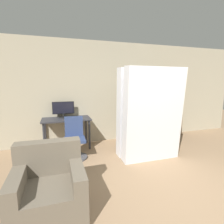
% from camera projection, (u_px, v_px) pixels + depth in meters
% --- Properties ---
extents(ground_plane, '(16.00, 16.00, 0.00)m').
position_uv_depth(ground_plane, '(195.00, 213.00, 2.21)').
color(ground_plane, '#937556').
extents(wall_back, '(8.00, 0.06, 2.70)m').
position_uv_depth(wall_back, '(116.00, 92.00, 4.91)').
color(wall_back, tan).
rests_on(wall_back, ground).
extents(desk, '(1.16, 0.61, 0.75)m').
position_uv_depth(desk, '(67.00, 123.00, 4.30)').
color(desk, '#2D2D33').
rests_on(desk, ground).
extents(monitor, '(0.53, 0.25, 0.40)m').
position_uv_depth(monitor, '(63.00, 109.00, 4.38)').
color(monitor, black).
rests_on(monitor, desk).
extents(office_chair, '(0.52, 0.52, 0.89)m').
position_uv_depth(office_chair, '(75.00, 142.00, 3.80)').
color(office_chair, '#4C4C51').
rests_on(office_chair, ground).
extents(bookshelf, '(0.81, 0.30, 1.91)m').
position_uv_depth(bookshelf, '(165.00, 106.00, 5.30)').
color(bookshelf, brown).
rests_on(bookshelf, ground).
extents(mattress_near, '(1.25, 0.38, 1.94)m').
position_uv_depth(mattress_near, '(153.00, 115.00, 3.57)').
color(mattress_near, silver).
rests_on(mattress_near, ground).
extents(mattress_far, '(1.25, 0.30, 1.93)m').
position_uv_depth(mattress_far, '(145.00, 112.00, 3.92)').
color(mattress_far, silver).
rests_on(mattress_far, ground).
extents(armchair, '(0.85, 0.80, 0.85)m').
position_uv_depth(armchair, '(50.00, 187.00, 2.21)').
color(armchair, '#665B4C').
rests_on(armchair, ground).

